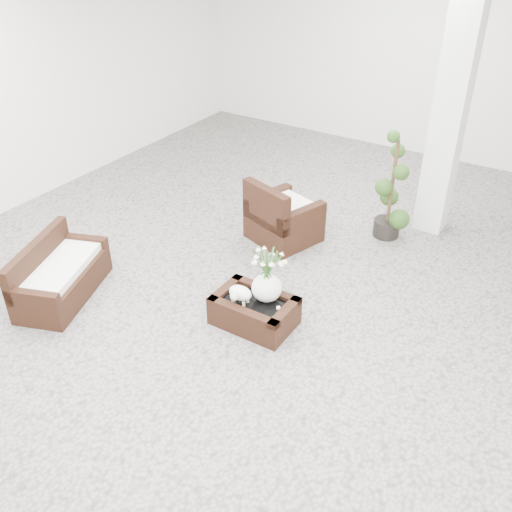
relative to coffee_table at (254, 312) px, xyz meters
The scene contains 9 objects.
ground 0.57m from the coffee_table, 114.71° to the left, with size 11.00×11.00×0.00m, color gray.
column 3.79m from the coffee_table, 73.54° to the left, with size 0.40×0.40×3.50m, color white.
coffee_table is the anchor object (origin of this frame).
sheep_figurine 0.30m from the coffee_table, 140.19° to the right, with size 0.28×0.23×0.21m, color white.
planter_narcissus 0.57m from the coffee_table, 45.00° to the left, with size 0.44×0.44×0.80m, color white, non-canonical shape.
tealight 0.35m from the coffee_table, ahead, with size 0.04×0.04×0.03m, color white.
armchair 1.97m from the coffee_table, 110.13° to the left, with size 0.84×0.81×0.90m, color #32190E.
loveseat 2.39m from the coffee_table, 160.74° to the right, with size 1.34×0.64×0.71m, color #32190E.
topiary 2.81m from the coffee_table, 79.00° to the left, with size 0.41×0.41×1.54m, color #223F14, non-canonical shape.
Camera 1 is at (2.98, -4.79, 4.15)m, focal length 39.96 mm.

